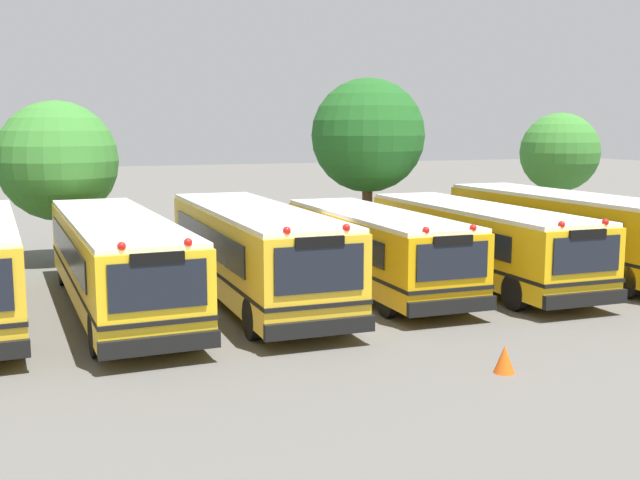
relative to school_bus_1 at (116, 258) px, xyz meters
The scene contains 10 objects.
ground_plane 5.83m from the school_bus_1, ahead, with size 160.00×160.00×0.00m, color #595651.
school_bus_1 is the anchor object (origin of this frame).
school_bus_2 3.76m from the school_bus_1, ahead, with size 2.79×10.99×2.79m.
school_bus_3 7.58m from the school_bus_1, ahead, with size 2.71×9.65×2.52m.
school_bus_4 11.19m from the school_bus_1, ahead, with size 2.84×10.77×2.56m.
school_bus_5 15.05m from the school_bus_1, ahead, with size 2.66×11.27×2.79m.
tree_1 8.53m from the school_bus_1, 97.40° to the left, with size 4.31×4.31×5.87m.
tree_2 13.51m from the school_bus_1, 33.77° to the left, with size 4.60×4.60×6.89m.
tree_3 21.70m from the school_bus_1, 18.89° to the left, with size 3.60×3.51×5.56m.
traffic_cone 10.80m from the school_bus_1, 52.64° to the right, with size 0.43×0.43×0.57m, color #EA5914.
Camera 1 is at (-8.10, -20.80, 4.89)m, focal length 42.92 mm.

